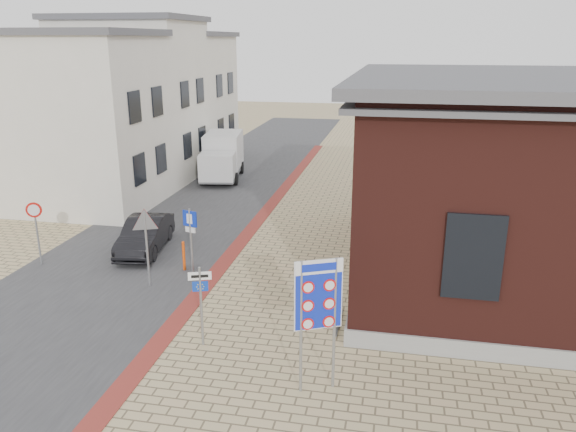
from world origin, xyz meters
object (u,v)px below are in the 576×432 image
Objects in this scene: sedan at (145,235)px; essen_sign at (201,295)px; box_truck at (222,156)px; bollard at (184,256)px; parking_sign at (191,231)px; border_sign at (318,297)px.

essen_sign is (4.56, -6.28, 0.83)m from sedan.
box_truck is 2.31× the size of essen_sign.
essen_sign is at bearing -63.30° from bollard.
sedan is at bearing 158.33° from parking_sign.
parking_sign is at bearing 94.73° from essen_sign.
sedan is 3.56m from parking_sign.
bollard is (-2.36, 4.70, -0.93)m from essen_sign.
sedan is 1.20× the size of border_sign.
border_sign is 3.02× the size of bollard.
essen_sign is 2.08× the size of bollard.
parking_sign is at bearing -46.43° from sedan.
border_sign is 8.50m from bollard.
box_truck is 4.79× the size of bollard.
sedan is 11.94m from box_truck.
sedan is 11.10m from border_sign.
box_truck is 18.91m from essen_sign.
parking_sign reaches higher than bollard.
box_truck is at bearing 119.48° from parking_sign.
border_sign reaches higher than box_truck.
bollard is at bearing 108.34° from border_sign.
bollard is at bearing 150.98° from parking_sign.
bollard is (-0.50, 0.50, -1.14)m from parking_sign.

